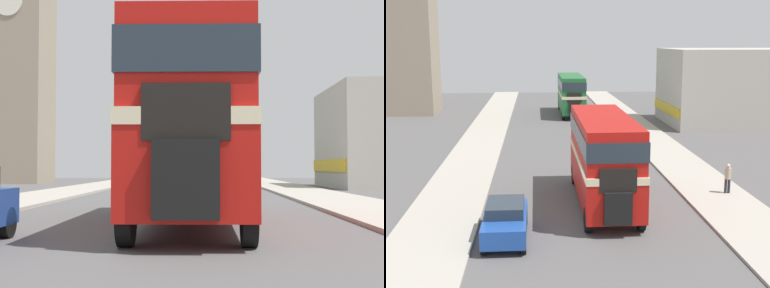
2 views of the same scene
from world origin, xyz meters
The scene contains 4 objects.
ground_plane centered at (0.00, 0.00, 0.00)m, with size 120.00×120.00×0.00m, color #565454.
double_decker_bus centered at (0.78, 3.36, 2.58)m, with size 2.56×9.66×4.35m.
bus_distant centered at (1.37, 35.48, 2.49)m, with size 2.43×10.45×4.18m.
church_tower centered at (-15.91, 37.74, 14.47)m, with size 5.79×5.79×28.32m.
Camera 1 is at (1.08, -10.35, 1.47)m, focal length 50.00 mm.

